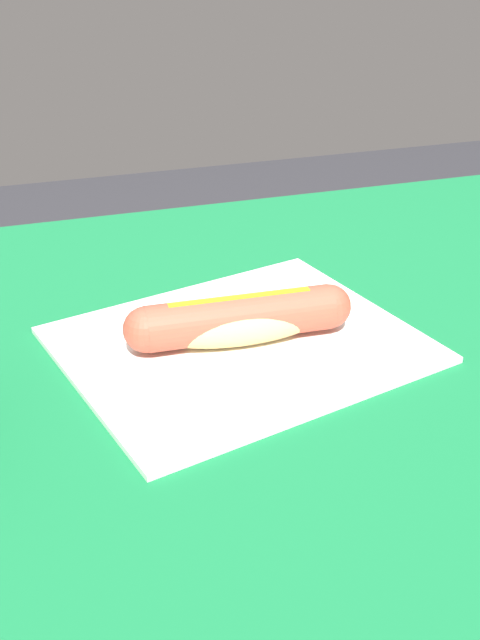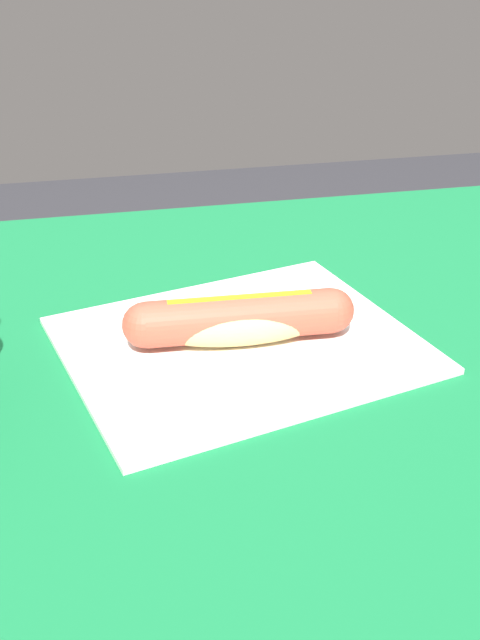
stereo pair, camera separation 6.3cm
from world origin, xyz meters
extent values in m
cylinder|color=brown|center=(0.44, 0.30, 0.37)|extent=(0.07, 0.07, 0.74)
cube|color=brown|center=(0.00, 0.00, 0.76)|extent=(1.05, 0.77, 0.03)
cube|color=#146B38|center=(0.00, 0.00, 0.77)|extent=(1.11, 0.83, 0.00)
cube|color=white|center=(-0.02, 0.02, 0.78)|extent=(0.38, 0.34, 0.01)
ellipsoid|color=#E5BC75|center=(-0.02, 0.02, 0.80)|extent=(0.17, 0.06, 0.04)
cylinder|color=#BC4C38|center=(-0.02, 0.02, 0.81)|extent=(0.18, 0.05, 0.04)
sphere|color=#BC4C38|center=(0.07, 0.01, 0.81)|extent=(0.04, 0.04, 0.04)
sphere|color=#BC4C38|center=(-0.11, 0.02, 0.81)|extent=(0.04, 0.04, 0.04)
cube|color=yellow|center=(-0.02, 0.02, 0.83)|extent=(0.14, 0.01, 0.00)
camera|label=1|loc=(-0.22, -0.60, 1.16)|focal=43.57mm
camera|label=2|loc=(-0.16, -0.61, 1.16)|focal=43.57mm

